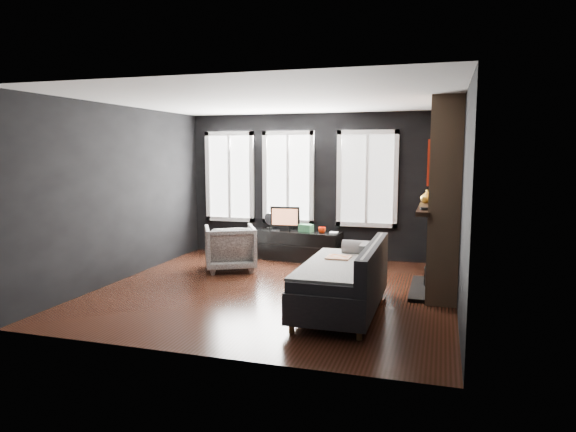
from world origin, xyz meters
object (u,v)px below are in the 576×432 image
(media_console, at_px, (299,245))
(monitor, at_px, (285,217))
(mug, at_px, (322,229))
(book, at_px, (330,227))
(armchair, at_px, (230,245))
(mantel_vase, at_px, (427,196))
(sofa, at_px, (342,277))

(media_console, xyz_separation_m, monitor, (-0.27, 0.04, 0.52))
(media_console, relative_size, mug, 11.70)
(monitor, relative_size, book, 2.83)
(armchair, bearing_deg, media_console, -157.16)
(mantel_vase, bearing_deg, book, 149.18)
(sofa, xyz_separation_m, mug, (-0.88, 2.70, 0.17))
(monitor, xyz_separation_m, mug, (0.74, -0.13, -0.18))
(book, height_order, mantel_vase, mantel_vase)
(armchair, height_order, book, armchair)
(monitor, relative_size, mantel_vase, 2.82)
(monitor, xyz_separation_m, mantel_vase, (2.56, -1.09, 0.53))
(armchair, relative_size, mantel_vase, 4.21)
(sofa, relative_size, armchair, 2.45)
(sofa, distance_m, monitor, 3.28)
(sofa, xyz_separation_m, armchair, (-2.24, 1.70, -0.02))
(book, bearing_deg, media_console, 176.20)
(media_console, height_order, monitor, monitor)
(armchair, height_order, mug, armchair)
(sofa, relative_size, media_console, 1.30)
(book, bearing_deg, armchair, -144.78)
(media_console, distance_m, monitor, 0.59)
(mug, height_order, book, book)
(armchair, distance_m, book, 1.84)
(monitor, bearing_deg, mug, -15.40)
(armchair, distance_m, monitor, 1.35)
(armchair, xyz_separation_m, book, (1.49, 1.05, 0.22))
(armchair, relative_size, monitor, 1.49)
(monitor, height_order, book, monitor)
(sofa, height_order, book, sofa)
(sofa, relative_size, monitor, 3.65)
(sofa, bearing_deg, mug, 108.14)
(sofa, height_order, mug, sofa)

